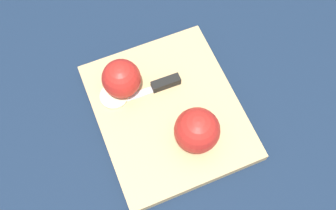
# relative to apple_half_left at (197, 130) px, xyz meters

# --- Properties ---
(ground_plane) EXTENTS (4.00, 4.00, 0.00)m
(ground_plane) POSITION_rel_apple_half_left_xyz_m (0.08, 0.02, -0.07)
(ground_plane) COLOR #14233D
(cutting_board) EXTENTS (0.33, 0.28, 0.02)m
(cutting_board) POSITION_rel_apple_half_left_xyz_m (0.08, 0.02, -0.05)
(cutting_board) COLOR tan
(cutting_board) RESTS_ON ground_plane
(apple_half_left) EXTENTS (0.09, 0.09, 0.09)m
(apple_half_left) POSITION_rel_apple_half_left_xyz_m (0.00, 0.00, 0.00)
(apple_half_left) COLOR red
(apple_half_left) RESTS_ON cutting_board
(apple_half_right) EXTENTS (0.08, 0.08, 0.08)m
(apple_half_right) POSITION_rel_apple_half_left_xyz_m (0.16, 0.09, -0.00)
(apple_half_right) COLOR red
(apple_half_right) RESTS_ON cutting_board
(knife) EXTENTS (0.02, 0.15, 0.02)m
(knife) POSITION_rel_apple_half_left_xyz_m (0.13, 0.02, -0.03)
(knife) COLOR silver
(knife) RESTS_ON cutting_board
(apple_slice) EXTENTS (0.06, 0.06, 0.01)m
(apple_slice) POSITION_rel_apple_half_left_xyz_m (0.15, 0.11, -0.04)
(apple_slice) COLOR beige
(apple_slice) RESTS_ON cutting_board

